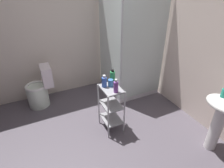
{
  "coord_description": "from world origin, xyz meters",
  "views": [
    {
      "loc": [
        1.65,
        -0.51,
        2.06
      ],
      "look_at": [
        -0.38,
        0.47,
        0.77
      ],
      "focal_mm": 29.04,
      "sensor_mm": 36.0,
      "label": 1
    }
  ],
  "objects_px": {
    "storage_cart": "(111,105)",
    "body_wash_bottle_green": "(113,77)",
    "pedestal_sink": "(221,115)",
    "rinse_cup": "(111,83)",
    "conditioner_bottle_purple": "(116,87)",
    "shampoo_bottle_blue": "(104,82)",
    "hand_soap_bottle": "(224,93)",
    "toilet": "(40,90)",
    "shower_stall": "(128,71)"
  },
  "relations": [
    {
      "from": "storage_cart",
      "to": "body_wash_bottle_green",
      "type": "height_order",
      "value": "body_wash_bottle_green"
    },
    {
      "from": "pedestal_sink",
      "to": "body_wash_bottle_green",
      "type": "relative_size",
      "value": 3.66
    },
    {
      "from": "storage_cart",
      "to": "rinse_cup",
      "type": "bearing_deg",
      "value": 160.25
    },
    {
      "from": "conditioner_bottle_purple",
      "to": "rinse_cup",
      "type": "distance_m",
      "value": 0.17
    },
    {
      "from": "conditioner_bottle_purple",
      "to": "shampoo_bottle_blue",
      "type": "bearing_deg",
      "value": -157.48
    },
    {
      "from": "pedestal_sink",
      "to": "body_wash_bottle_green",
      "type": "height_order",
      "value": "body_wash_bottle_green"
    },
    {
      "from": "hand_soap_bottle",
      "to": "storage_cart",
      "type": "bearing_deg",
      "value": -129.28
    },
    {
      "from": "toilet",
      "to": "body_wash_bottle_green",
      "type": "bearing_deg",
      "value": 43.88
    },
    {
      "from": "conditioner_bottle_purple",
      "to": "hand_soap_bottle",
      "type": "bearing_deg",
      "value": 54.41
    },
    {
      "from": "toilet",
      "to": "shampoo_bottle_blue",
      "type": "relative_size",
      "value": 4.16
    },
    {
      "from": "storage_cart",
      "to": "hand_soap_bottle",
      "type": "distance_m",
      "value": 1.49
    },
    {
      "from": "pedestal_sink",
      "to": "toilet",
      "type": "distance_m",
      "value": 2.91
    },
    {
      "from": "pedestal_sink",
      "to": "storage_cart",
      "type": "bearing_deg",
      "value": -131.54
    },
    {
      "from": "shampoo_bottle_blue",
      "to": "body_wash_bottle_green",
      "type": "xyz_separation_m",
      "value": [
        -0.04,
        0.15,
        0.02
      ]
    },
    {
      "from": "storage_cart",
      "to": "pedestal_sink",
      "type": "bearing_deg",
      "value": 48.46
    },
    {
      "from": "body_wash_bottle_green",
      "to": "shower_stall",
      "type": "bearing_deg",
      "value": 136.69
    },
    {
      "from": "pedestal_sink",
      "to": "shampoo_bottle_blue",
      "type": "distance_m",
      "value": 1.58
    },
    {
      "from": "storage_cart",
      "to": "shampoo_bottle_blue",
      "type": "relative_size",
      "value": 4.05
    },
    {
      "from": "hand_soap_bottle",
      "to": "pedestal_sink",
      "type": "bearing_deg",
      "value": -9.67
    },
    {
      "from": "conditioner_bottle_purple",
      "to": "body_wash_bottle_green",
      "type": "bearing_deg",
      "value": 164.45
    },
    {
      "from": "shower_stall",
      "to": "hand_soap_bottle",
      "type": "distance_m",
      "value": 1.84
    },
    {
      "from": "body_wash_bottle_green",
      "to": "pedestal_sink",
      "type": "bearing_deg",
      "value": 42.85
    },
    {
      "from": "hand_soap_bottle",
      "to": "body_wash_bottle_green",
      "type": "relative_size",
      "value": 0.61
    },
    {
      "from": "shampoo_bottle_blue",
      "to": "conditioner_bottle_purple",
      "type": "distance_m",
      "value": 0.22
    },
    {
      "from": "shower_stall",
      "to": "rinse_cup",
      "type": "bearing_deg",
      "value": -43.19
    },
    {
      "from": "pedestal_sink",
      "to": "hand_soap_bottle",
      "type": "xyz_separation_m",
      "value": [
        -0.07,
        0.01,
        0.29
      ]
    },
    {
      "from": "body_wash_bottle_green",
      "to": "conditioner_bottle_purple",
      "type": "height_order",
      "value": "body_wash_bottle_green"
    },
    {
      "from": "shower_stall",
      "to": "rinse_cup",
      "type": "distance_m",
      "value": 1.17
    },
    {
      "from": "conditioner_bottle_purple",
      "to": "toilet",
      "type": "bearing_deg",
      "value": -144.11
    },
    {
      "from": "hand_soap_bottle",
      "to": "conditioner_bottle_purple",
      "type": "bearing_deg",
      "value": -125.59
    },
    {
      "from": "rinse_cup",
      "to": "shampoo_bottle_blue",
      "type": "bearing_deg",
      "value": -108.67
    },
    {
      "from": "shampoo_bottle_blue",
      "to": "toilet",
      "type": "bearing_deg",
      "value": -141.99
    },
    {
      "from": "storage_cart",
      "to": "body_wash_bottle_green",
      "type": "distance_m",
      "value": 0.43
    },
    {
      "from": "rinse_cup",
      "to": "hand_soap_bottle",
      "type": "bearing_deg",
      "value": 48.77
    },
    {
      "from": "hand_soap_bottle",
      "to": "body_wash_bottle_green",
      "type": "bearing_deg",
      "value": -135.07
    },
    {
      "from": "shower_stall",
      "to": "hand_soap_bottle",
      "type": "height_order",
      "value": "shower_stall"
    },
    {
      "from": "toilet",
      "to": "hand_soap_bottle",
      "type": "bearing_deg",
      "value": 44.41
    },
    {
      "from": "hand_soap_bottle",
      "to": "toilet",
      "type": "bearing_deg",
      "value": -135.59
    },
    {
      "from": "toilet",
      "to": "body_wash_bottle_green",
      "type": "height_order",
      "value": "body_wash_bottle_green"
    },
    {
      "from": "toilet",
      "to": "body_wash_bottle_green",
      "type": "distance_m",
      "value": 1.51
    },
    {
      "from": "toilet",
      "to": "pedestal_sink",
      "type": "bearing_deg",
      "value": 43.35
    },
    {
      "from": "shower_stall",
      "to": "storage_cart",
      "type": "distance_m",
      "value": 1.17
    },
    {
      "from": "body_wash_bottle_green",
      "to": "storage_cart",
      "type": "bearing_deg",
      "value": -34.2
    },
    {
      "from": "storage_cart",
      "to": "rinse_cup",
      "type": "distance_m",
      "value": 0.36
    },
    {
      "from": "toilet",
      "to": "hand_soap_bottle",
      "type": "xyz_separation_m",
      "value": [
        2.04,
        2.0,
        0.55
      ]
    },
    {
      "from": "shower_stall",
      "to": "body_wash_bottle_green",
      "type": "distance_m",
      "value": 1.09
    },
    {
      "from": "storage_cart",
      "to": "rinse_cup",
      "type": "height_order",
      "value": "rinse_cup"
    },
    {
      "from": "pedestal_sink",
      "to": "rinse_cup",
      "type": "xyz_separation_m",
      "value": [
        -1.01,
        -1.07,
        0.21
      ]
    },
    {
      "from": "pedestal_sink",
      "to": "rinse_cup",
      "type": "height_order",
      "value": "rinse_cup"
    },
    {
      "from": "storage_cart",
      "to": "hand_soap_bottle",
      "type": "height_order",
      "value": "hand_soap_bottle"
    }
  ]
}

